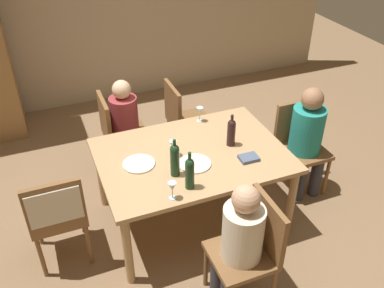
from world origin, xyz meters
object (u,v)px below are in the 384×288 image
object	(u,v)px
chair_near	(252,246)
dinner_plate_guest_left	(139,164)
chair_far_left	(117,130)
dinner_plate_host	(195,164)
wine_glass_centre	(172,187)
chair_left_end	(56,211)
person_woman_host	(308,135)
dining_table	(192,161)
chair_far_right	(183,117)
wine_bottle_tall_green	(231,132)
person_man_bearded	(239,239)
wine_bottle_short_olive	(190,172)
chair_right_end	(299,141)
wine_bottle_dark_red	(175,159)
wine_glass_near_right	(173,145)
wine_glass_near_left	(200,111)
person_man_guest	(127,120)

from	to	relation	value
chair_near	dinner_plate_guest_left	xyz separation A→B (m)	(-0.56, 0.97, 0.22)
chair_far_left	dinner_plate_host	xyz separation A→B (m)	(0.42, -1.11, 0.22)
chair_near	wine_glass_centre	bearing A→B (deg)	42.96
chair_left_end	person_woman_host	size ratio (longest dim) A/B	0.80
chair_left_end	dinner_plate_guest_left	world-z (taller)	chair_left_end
dining_table	chair_far_right	world-z (taller)	chair_far_right
chair_far_left	person_woman_host	bearing A→B (deg)	59.15
dinner_plate_guest_left	wine_bottle_tall_green	bearing A→B (deg)	-1.25
person_man_bearded	dinner_plate_host	bearing A→B (deg)	0.69
wine_bottle_short_olive	dinner_plate_guest_left	size ratio (longest dim) A/B	1.20
chair_near	chair_right_end	bearing A→B (deg)	-46.63
wine_bottle_dark_red	wine_glass_near_right	world-z (taller)	wine_bottle_dark_red
dining_table	wine_glass_near_right	size ratio (longest dim) A/B	10.86
chair_near	wine_bottle_tall_green	xyz separation A→B (m)	(0.28, 0.96, 0.35)
wine_glass_near_left	wine_glass_centre	world-z (taller)	same
chair_right_end	wine_glass_near_left	size ratio (longest dim) A/B	6.17
chair_near	wine_bottle_short_olive	world-z (taller)	wine_bottle_short_olive
wine_glass_near_left	dinner_plate_host	xyz separation A→B (m)	(-0.31, -0.63, -0.10)
dining_table	wine_bottle_tall_green	size ratio (longest dim) A/B	5.33
person_man_guest	dinner_plate_guest_left	xyz separation A→B (m)	(-0.13, -0.93, 0.12)
chair_right_end	dinner_plate_guest_left	bearing A→B (deg)	2.29
person_woman_host	person_man_bearded	world-z (taller)	person_woman_host
chair_far_left	dinner_plate_host	size ratio (longest dim) A/B	3.35
wine_bottle_tall_green	wine_glass_near_right	xyz separation A→B (m)	(-0.53, 0.03, -0.03)
person_man_bearded	dinner_plate_guest_left	xyz separation A→B (m)	(-0.45, 0.97, 0.11)
chair_near	chair_far_left	size ratio (longest dim) A/B	1.00
dining_table	person_man_bearded	xyz separation A→B (m)	(-0.03, -0.95, -0.03)
chair_far_right	wine_glass_near_right	world-z (taller)	chair_far_right
chair_left_end	wine_glass_near_right	distance (m)	1.08
dining_table	chair_near	distance (m)	0.97
wine_bottle_tall_green	chair_left_end	bearing A→B (deg)	-175.38
wine_glass_near_left	dinner_plate_host	world-z (taller)	wine_glass_near_left
dining_table	person_man_bearded	size ratio (longest dim) A/B	1.46
wine_bottle_tall_green	wine_glass_near_right	world-z (taller)	wine_bottle_tall_green
chair_far_right	person_woman_host	bearing A→B (deg)	42.95
person_man_guest	wine_bottle_dark_red	xyz separation A→B (m)	(0.10, -1.18, 0.27)
wine_glass_centre	dinner_plate_host	xyz separation A→B (m)	(0.32, 0.33, -0.10)
chair_right_end	wine_bottle_tall_green	distance (m)	0.89
chair_near	wine_glass_near_left	distance (m)	1.48
wine_bottle_short_olive	wine_glass_near_left	bearing A→B (deg)	62.82
wine_bottle_tall_green	dinner_plate_guest_left	world-z (taller)	wine_bottle_tall_green
chair_right_end	wine_bottle_short_olive	bearing A→B (deg)	19.96
chair_near	person_man_guest	xyz separation A→B (m)	(-0.43, 1.91, 0.10)
wine_bottle_short_olive	dinner_plate_guest_left	xyz separation A→B (m)	(-0.29, 0.43, -0.14)
wine_bottle_tall_green	wine_bottle_short_olive	world-z (taller)	wine_bottle_short_olive
dining_table	person_man_guest	bearing A→B (deg)	109.55
chair_left_end	person_man_guest	distance (m)	1.37
wine_bottle_tall_green	wine_bottle_dark_red	bearing A→B (deg)	-159.77
wine_bottle_dark_red	wine_bottle_short_olive	distance (m)	0.20
chair_near	chair_left_end	xyz separation A→B (m)	(-1.28, 0.83, 0.06)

